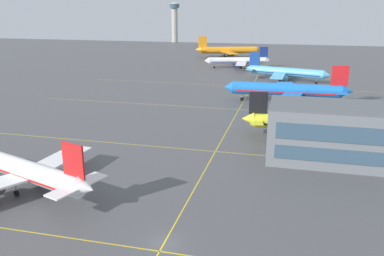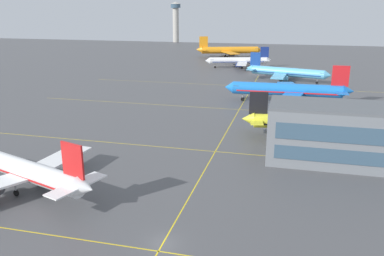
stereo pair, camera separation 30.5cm
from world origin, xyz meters
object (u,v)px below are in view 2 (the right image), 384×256
(airliner_front_gate, at_px, (21,169))
(airliner_third_row, at_px, (288,90))
(airliner_far_left_stand, at_px, (286,72))
(airliner_distant_taxiway, at_px, (229,50))
(airliner_second_row, at_px, (314,122))
(airliner_far_right_stand, at_px, (239,61))
(control_tower, at_px, (176,19))

(airliner_front_gate, distance_m, airliner_third_row, 86.84)
(airliner_far_left_stand, xyz_separation_m, airliner_distant_taxiway, (-36.17, 75.53, 0.49))
(airliner_front_gate, height_order, airliner_second_row, airliner_second_row)
(airliner_front_gate, xyz_separation_m, airliner_second_row, (48.64, 41.69, 0.01))
(airliner_far_right_stand, distance_m, control_tower, 160.01)
(airliner_second_row, height_order, airliner_far_right_stand, airliner_second_row)
(airliner_second_row, height_order, control_tower, control_tower)
(airliner_distant_taxiway, relative_size, control_tower, 1.17)
(airliner_front_gate, relative_size, airliner_far_left_stand, 0.94)
(airliner_front_gate, distance_m, airliner_far_left_stand, 123.17)
(airliner_second_row, bearing_deg, airliner_far_right_stand, 106.76)
(airliner_front_gate, xyz_separation_m, airliner_far_left_stand, (40.33, 116.38, 0.19))
(airliner_second_row, xyz_separation_m, airliner_third_row, (-6.66, 34.33, 0.64))
(airliner_third_row, height_order, control_tower, control_tower)
(airliner_second_row, distance_m, airliner_far_right_stand, 112.59)
(airliner_front_gate, bearing_deg, airliner_far_left_stand, 70.89)
(airliner_far_left_stand, xyz_separation_m, control_tower, (-98.61, 173.81, 15.96))
(airliner_front_gate, distance_m, airliner_second_row, 64.06)
(airliner_far_left_stand, height_order, control_tower, control_tower)
(airliner_far_right_stand, relative_size, airliner_distant_taxiway, 0.84)
(airliner_front_gate, relative_size, airliner_third_row, 0.83)
(airliner_far_left_stand, bearing_deg, airliner_distant_taxiway, 115.59)
(airliner_far_right_stand, height_order, control_tower, control_tower)
(airliner_front_gate, height_order, control_tower, control_tower)
(airliner_second_row, height_order, airliner_third_row, airliner_third_row)
(airliner_far_left_stand, distance_m, control_tower, 200.47)
(airliner_far_left_stand, bearing_deg, airliner_second_row, -83.66)
(airliner_second_row, relative_size, control_tower, 1.01)
(airliner_distant_taxiway, distance_m, control_tower, 117.46)
(airliner_far_left_stand, distance_m, airliner_distant_taxiway, 83.74)
(airliner_second_row, distance_m, control_tower, 271.01)
(airliner_front_gate, distance_m, airliner_distant_taxiway, 191.96)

